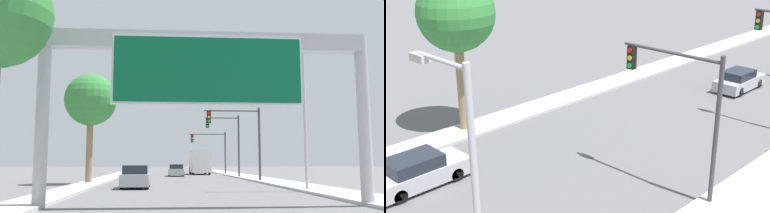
% 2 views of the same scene
% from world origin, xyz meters
% --- Properties ---
extents(sidewalk_right, '(3.00, 120.00, 0.15)m').
position_xyz_m(sidewalk_right, '(7.75, 60.00, 0.07)').
color(sidewalk_right, '#B5B5B5').
rests_on(sidewalk_right, ground).
extents(median_strip_left, '(2.00, 120.00, 0.15)m').
position_xyz_m(median_strip_left, '(-7.25, 60.00, 0.07)').
color(median_strip_left, '#B5B5B5').
rests_on(median_strip_left, ground).
extents(sign_gantry, '(13.41, 0.73, 6.97)m').
position_xyz_m(sign_gantry, '(0.00, 17.89, 5.36)').
color(sign_gantry, '#B2B2B7').
rests_on(sign_gantry, ground).
extents(car_mid_left, '(1.82, 4.55, 1.51)m').
position_xyz_m(car_mid_left, '(-3.50, 30.26, 0.71)').
color(car_mid_left, '#A5A8AD').
rests_on(car_mid_left, ground).
extents(car_mid_center, '(1.80, 4.22, 1.42)m').
position_xyz_m(car_mid_center, '(0.00, 52.95, 0.67)').
color(car_mid_center, '#A5A8AD').
rests_on(car_mid_center, ground).
extents(truck_box_primary, '(2.45, 7.51, 3.24)m').
position_xyz_m(truck_box_primary, '(3.50, 59.98, 1.64)').
color(truck_box_primary, red).
rests_on(truck_box_primary, ground).
extents(traffic_light_near_intersection, '(4.93, 0.32, 6.47)m').
position_xyz_m(traffic_light_near_intersection, '(5.21, 38.00, 4.39)').
color(traffic_light_near_intersection, '#3D3D3F').
rests_on(traffic_light_near_intersection, ground).
extents(traffic_light_mid_block, '(3.86, 0.32, 6.86)m').
position_xyz_m(traffic_light_mid_block, '(5.62, 48.00, 4.54)').
color(traffic_light_mid_block, '#3D3D3F').
rests_on(traffic_light_mid_block, ground).
extents(traffic_light_far_intersection, '(4.93, 0.32, 5.68)m').
position_xyz_m(traffic_light_far_intersection, '(5.10, 58.00, 3.89)').
color(traffic_light_far_intersection, '#3D3D3F').
rests_on(traffic_light_far_intersection, ground).
extents(palm_tree_background, '(4.16, 4.16, 8.76)m').
position_xyz_m(palm_tree_background, '(-7.47, 35.46, 6.60)').
color(palm_tree_background, '#8C704C').
rests_on(palm_tree_background, ground).
extents(street_lamp_right, '(2.38, 0.28, 8.53)m').
position_xyz_m(street_lamp_right, '(6.57, 26.34, 5.01)').
color(street_lamp_right, '#B2B2B7').
rests_on(street_lamp_right, ground).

